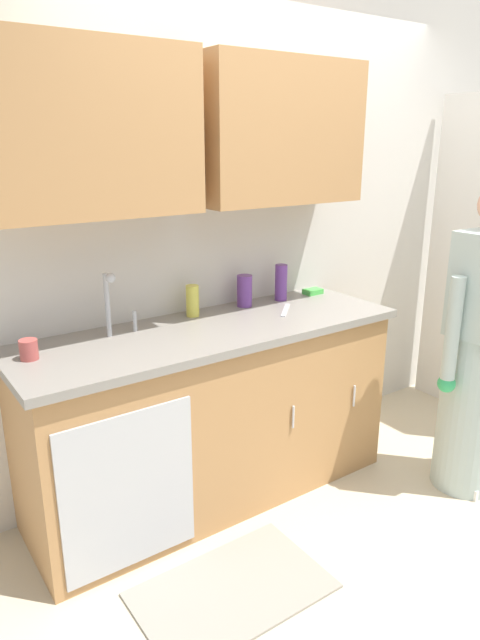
% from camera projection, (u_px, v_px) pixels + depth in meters
% --- Properties ---
extents(ground_plane, '(9.00, 9.00, 0.00)m').
position_uv_depth(ground_plane, '(382.00, 522.00, 2.83)').
color(ground_plane, beige).
extents(kitchen_wall_with_uppers, '(4.80, 0.44, 2.70)m').
position_uv_depth(kitchen_wall_with_uppers, '(245.00, 205.00, 3.08)').
color(kitchen_wall_with_uppers, beige).
rests_on(kitchen_wall_with_uppers, ground).
extents(counter_cabinet, '(1.90, 0.62, 0.90)m').
position_uv_depth(counter_cabinet, '(212.00, 417.00, 2.94)').
color(counter_cabinet, '#B27F4C').
rests_on(counter_cabinet, ground).
extents(countertop, '(1.96, 0.66, 0.04)m').
position_uv_depth(countertop, '(211.00, 330.00, 2.80)').
color(countertop, gray).
rests_on(countertop, counter_cabinet).
extents(sink, '(0.50, 0.36, 0.35)m').
position_uv_depth(sink, '(130.00, 346.00, 2.57)').
color(sink, '#B7BABF').
rests_on(sink, counter_cabinet).
extents(person_at_sink, '(0.55, 0.34, 1.62)m').
position_uv_depth(person_at_sink, '(478.00, 367.00, 2.95)').
color(person_at_sink, white).
rests_on(person_at_sink, ground).
extents(floor_mat, '(0.80, 0.50, 0.01)m').
position_uv_depth(floor_mat, '(232.00, 590.00, 2.39)').
color(floor_mat, gray).
rests_on(floor_mat, ground).
extents(bottle_soap, '(0.07, 0.07, 0.21)m').
position_uv_depth(bottle_soap, '(281.00, 282.00, 3.23)').
color(bottle_soap, '#66388C').
rests_on(bottle_soap, countertop).
extents(bottle_water_short, '(0.07, 0.07, 0.16)m').
position_uv_depth(bottle_water_short, '(193.00, 301.00, 2.94)').
color(bottle_water_short, '#D8D14C').
rests_on(bottle_water_short, countertop).
extents(bottle_dish_liquid, '(0.08, 0.08, 0.17)m').
position_uv_depth(bottle_dish_liquid, '(245.00, 291.00, 3.11)').
color(bottle_dish_liquid, '#66388C').
rests_on(bottle_dish_liquid, countertop).
extents(cup_by_sink, '(0.08, 0.08, 0.09)m').
position_uv_depth(cup_by_sink, '(29.00, 350.00, 2.36)').
color(cup_by_sink, '#B24C47').
rests_on(cup_by_sink, countertop).
extents(knife_on_counter, '(0.19, 0.19, 0.01)m').
position_uv_depth(knife_on_counter, '(285.00, 310.00, 3.05)').
color(knife_on_counter, silver).
rests_on(knife_on_counter, countertop).
extents(sponge, '(0.11, 0.07, 0.03)m').
position_uv_depth(sponge, '(313.00, 291.00, 3.38)').
color(sponge, '#4CBF4C').
rests_on(sponge, countertop).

